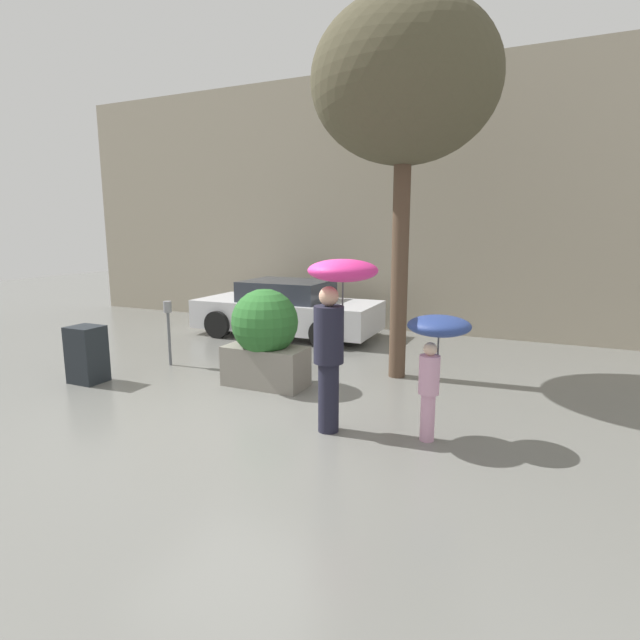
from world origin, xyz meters
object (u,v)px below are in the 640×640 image
Objects in this scene: planter_box at (265,336)px; person_adult at (336,310)px; person_child at (436,343)px; street_tree at (405,84)px; parked_car_near at (287,310)px; newspaper_box at (87,354)px; parking_meter at (168,319)px.

planter_box is 2.17m from person_adult.
street_tree reaches higher than person_child.
parked_car_near is 0.72× the size of street_tree.
street_tree is (-1.07, 2.28, 3.38)m from person_child.
planter_box is 1.68× the size of newspaper_box.
planter_box is 0.73× the size of person_adult.
planter_box reaches higher than parking_meter.
street_tree is (0.04, 2.52, 3.05)m from person_adult.
parking_meter is (-3.88, -1.01, -3.69)m from street_tree.
planter_box is 1.31× the size of parking_meter.
person_adult reaches higher than planter_box.
parked_car_near is (-4.27, 4.42, -0.56)m from person_child.
street_tree is at bearing 68.02° from person_child.
planter_box is 1.04× the size of person_child.
parked_car_near is 3.24m from parking_meter.
person_child is at bearing -14.31° from parking_meter.
person_child is 0.35× the size of parked_car_near.
parked_car_near is at bearing 146.20° from street_tree.
person_adult is 4.17m from parking_meter.
street_tree is 6.42m from newspaper_box.
person_adult is at bearing 144.96° from person_child.
planter_box reaches higher than newspaper_box.
newspaper_box is at bearing -159.22° from planter_box.
planter_box is at bearing 114.00° from person_child.
street_tree reaches higher than planter_box.
parked_car_near is at bearing 77.86° from parking_meter.
person_adult is 5.70m from parked_car_near.
person_adult is (1.67, -1.19, 0.69)m from planter_box.
person_child is 1.61× the size of newspaper_box.
parked_car_near is at bearing 99.13° from person_adult.
street_tree is (3.20, -2.14, 3.94)m from parked_car_near.
person_adult is 1.19m from person_child.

